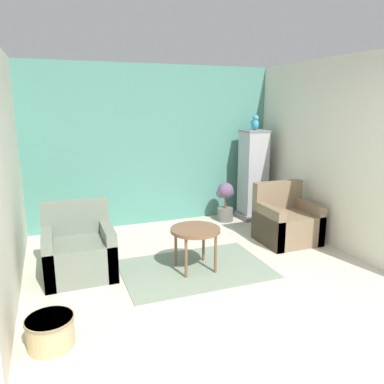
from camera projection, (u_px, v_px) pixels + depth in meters
ground_plane at (262, 334)px, 3.34m from camera, size 20.00×20.00×0.00m
wall_back_accent at (154, 146)px, 6.24m from camera, size 4.25×0.06×2.63m
wall_left at (5, 172)px, 3.90m from camera, size 0.06×3.50×2.63m
wall_right at (329, 153)px, 5.35m from camera, size 0.06×3.50×2.63m
area_rug at (195, 269)px, 4.65m from camera, size 1.79×1.21×0.01m
coffee_table at (195, 233)px, 4.54m from camera, size 0.61×0.61×0.54m
armchair_left at (79, 252)px, 4.44m from camera, size 0.80×0.72×0.86m
armchair_right at (286, 222)px, 5.54m from camera, size 0.80×0.72×0.86m
birdcage at (253, 176)px, 6.57m from camera, size 0.45×0.45×1.57m
parrot at (255, 123)px, 6.37m from camera, size 0.12×0.22×0.26m
potted_plant at (225, 200)px, 6.49m from camera, size 0.30×0.28×0.68m
wicker_basket at (50, 331)px, 3.15m from camera, size 0.40×0.40×0.26m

